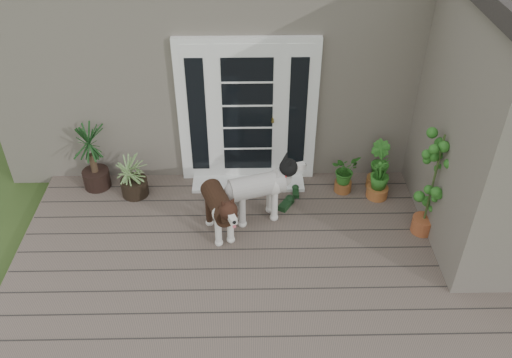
{
  "coord_description": "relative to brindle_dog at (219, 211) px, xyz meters",
  "views": [
    {
      "loc": [
        -0.2,
        -3.78,
        4.86
      ],
      "look_at": [
        -0.1,
        1.75,
        0.7
      ],
      "focal_mm": 37.64,
      "sensor_mm": 36.0,
      "label": 1
    }
  ],
  "objects": [
    {
      "name": "white_dog",
      "position": [
        0.48,
        0.28,
        0.03
      ],
      "size": [
        1.04,
        0.67,
        0.8
      ],
      "primitive_type": null,
      "rotation": [
        0.0,
        0.0,
        -1.28
      ],
      "color": "silver",
      "rests_on": "deck"
    },
    {
      "name": "clog_left",
      "position": [
        1.04,
        0.8,
        -0.33
      ],
      "size": [
        0.13,
        0.26,
        0.08
      ],
      "primitive_type": null,
      "rotation": [
        0.0,
        0.0,
        -0.03
      ],
      "color": "black",
      "rests_on": "deck"
    },
    {
      "name": "brindle_dog",
      "position": [
        0.0,
        0.0,
        0.0
      ],
      "size": [
        0.67,
        0.97,
        0.74
      ],
      "primitive_type": null,
      "rotation": [
        0.0,
        0.0,
        3.5
      ],
      "color": "#351F13",
      "rests_on": "deck"
    },
    {
      "name": "herb_b",
      "position": [
        2.2,
        0.95,
        -0.11
      ],
      "size": [
        0.47,
        0.47,
        0.53
      ],
      "primitive_type": "imported",
      "rotation": [
        0.0,
        0.0,
        2.01
      ],
      "color": "#215117",
      "rests_on": "deck"
    },
    {
      "name": "door_step",
      "position": [
        0.37,
        1.03,
        -0.35
      ],
      "size": [
        1.6,
        0.4,
        0.05
      ],
      "primitive_type": "cube",
      "color": "white",
      "rests_on": "deck"
    },
    {
      "name": "door_unit",
      "position": [
        0.37,
        1.23,
        0.7
      ],
      "size": [
        1.9,
        0.14,
        2.15
      ],
      "primitive_type": "cube",
      "color": "white",
      "rests_on": "deck"
    },
    {
      "name": "spider_plant",
      "position": [
        -1.22,
        0.84,
        -0.04
      ],
      "size": [
        0.77,
        0.77,
        0.66
      ],
      "primitive_type": null,
      "rotation": [
        0.0,
        0.0,
        0.27
      ],
      "color": "#7D9159",
      "rests_on": "deck"
    },
    {
      "name": "yucca",
      "position": [
        -1.8,
        1.03,
        0.15
      ],
      "size": [
        0.81,
        0.81,
        1.04
      ],
      "primitive_type": null,
      "rotation": [
        0.0,
        0.0,
        -0.15
      ],
      "color": "black",
      "rests_on": "deck"
    },
    {
      "name": "herb_c",
      "position": [
        2.18,
        0.72,
        -0.12
      ],
      "size": [
        0.42,
        0.42,
        0.5
      ],
      "primitive_type": "imported",
      "rotation": [
        0.0,
        0.0,
        4.27
      ],
      "color": "#1F651D",
      "rests_on": "deck"
    },
    {
      "name": "herb_a",
      "position": [
        1.72,
        0.86,
        -0.13
      ],
      "size": [
        0.54,
        0.54,
        0.48
      ],
      "primitive_type": "imported",
      "rotation": [
        0.0,
        0.0,
        0.75
      ],
      "color": "#19591C",
      "rests_on": "deck"
    },
    {
      "name": "sapling",
      "position": [
        2.62,
        -0.01,
        0.39
      ],
      "size": [
        0.6,
        0.6,
        1.53
      ],
      "primitive_type": null,
      "rotation": [
        0.0,
        0.0,
        -0.43
      ],
      "color": "#185317",
      "rests_on": "deck"
    },
    {
      "name": "deck",
      "position": [
        0.57,
        -0.97,
        -0.43
      ],
      "size": [
        6.2,
        4.6,
        0.12
      ],
      "primitive_type": "cube",
      "color": "#6B5B4C",
      "rests_on": "ground"
    },
    {
      "name": "clog_right",
      "position": [
        0.89,
        0.52,
        -0.32
      ],
      "size": [
        0.3,
        0.36,
        0.1
      ],
      "primitive_type": null,
      "rotation": [
        0.0,
        0.0,
        -0.56
      ],
      "color": "black",
      "rests_on": "deck"
    },
    {
      "name": "house_main",
      "position": [
        0.57,
        3.28,
        1.06
      ],
      "size": [
        7.4,
        4.0,
        3.1
      ],
      "primitive_type": "cube",
      "color": "#665E54",
      "rests_on": "ground"
    }
  ]
}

